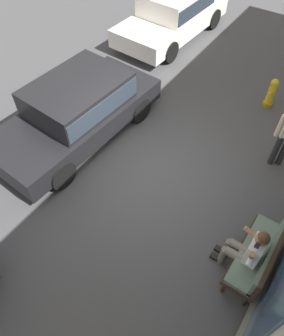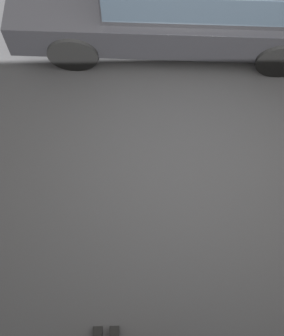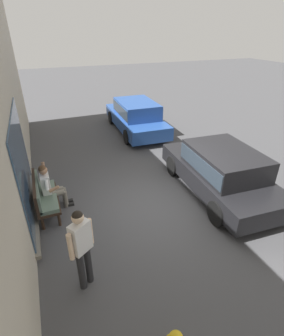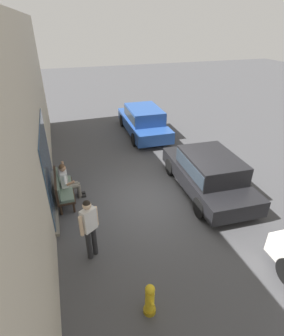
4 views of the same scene
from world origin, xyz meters
TOP-DOWN VIEW (x-y plane):
  - ground_plane at (0.00, 0.00)m, footprint 60.00×60.00m
  - bench at (0.87, 2.90)m, footprint 1.55×0.55m
  - person_on_phone at (1.01, 2.68)m, footprint 0.73×0.74m
  - parked_car_near at (-5.35, -2.57)m, footprint 4.33×2.06m
  - parked_car_mid at (-0.03, -1.95)m, footprint 4.34×2.09m
  - fire_hydrant at (-3.62, 1.44)m, footprint 0.38×0.26m

SIDE VIEW (x-z plane):
  - ground_plane at x=0.00m, z-range 0.00..0.00m
  - fire_hydrant at x=-3.62m, z-range -0.01..0.80m
  - bench at x=0.87m, z-range 0.06..1.03m
  - person_on_phone at x=1.01m, z-range 0.03..1.34m
  - parked_car_mid at x=-0.03m, z-range 0.07..1.47m
  - parked_car_near at x=-5.35m, z-range 0.07..1.49m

